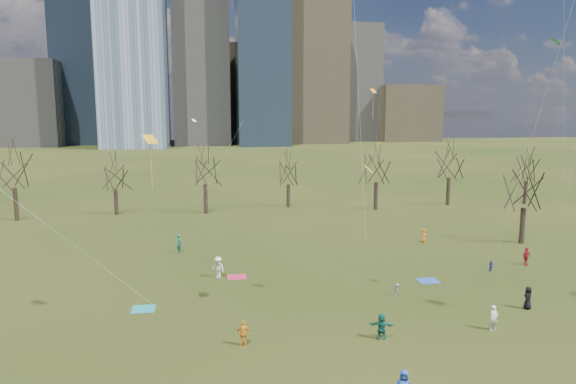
{
  "coord_description": "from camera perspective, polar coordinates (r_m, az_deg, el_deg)",
  "views": [
    {
      "loc": [
        -6.75,
        -30.33,
        13.48
      ],
      "look_at": [
        0.0,
        12.0,
        7.0
      ],
      "focal_mm": 32.0,
      "sensor_mm": 36.0,
      "label": 1
    }
  ],
  "objects": [
    {
      "name": "ground",
      "position": [
        33.87,
        3.31,
        -14.87
      ],
      "size": [
        500.0,
        500.0,
        0.0
      ],
      "primitive_type": "plane",
      "color": "black",
      "rests_on": "ground"
    },
    {
      "name": "downtown_skyline",
      "position": [
        242.36,
        -8.26,
        14.56
      ],
      "size": [
        212.5,
        78.0,
        118.0
      ],
      "color": "slate",
      "rests_on": "ground"
    },
    {
      "name": "bare_tree_row",
      "position": [
        68.28,
        -3.41,
        2.39
      ],
      "size": [
        113.04,
        29.8,
        9.5
      ],
      "color": "black",
      "rests_on": "ground"
    },
    {
      "name": "blanket_teal",
      "position": [
        38.19,
        -15.76,
        -12.39
      ],
      "size": [
        1.6,
        1.5,
        0.03
      ],
      "primitive_type": "cube",
      "color": "teal",
      "rests_on": "ground"
    },
    {
      "name": "blanket_navy",
      "position": [
        44.13,
        15.29,
        -9.48
      ],
      "size": [
        1.6,
        1.5,
        0.03
      ],
      "primitive_type": "cube",
      "color": "#254CAE",
      "rests_on": "ground"
    },
    {
      "name": "blanket_crimson",
      "position": [
        43.77,
        -5.71,
        -9.37
      ],
      "size": [
        1.6,
        1.5,
        0.03
      ],
      "primitive_type": "cube",
      "color": "#B82444",
      "rests_on": "ground"
    },
    {
      "name": "person_1",
      "position": [
        35.67,
        21.9,
        -12.85
      ],
      "size": [
        0.67,
        0.53,
        1.63
      ],
      "primitive_type": "imported",
      "rotation": [
        0.0,
        0.0,
        0.26
      ],
      "color": "white",
      "rests_on": "ground"
    },
    {
      "name": "person_3",
      "position": [
        39.96,
        12.0,
        -10.56
      ],
      "size": [
        0.43,
        0.67,
        0.99
      ],
      "primitive_type": "imported",
      "rotation": [
        0.0,
        0.0,
        1.66
      ],
      "color": "slate",
      "rests_on": "ground"
    },
    {
      "name": "person_4",
      "position": [
        31.31,
        -4.96,
        -15.37
      ],
      "size": [
        0.96,
        0.5,
        1.56
      ],
      "primitive_type": "imported",
      "rotation": [
        0.0,
        0.0,
        3.01
      ],
      "color": "orange",
      "rests_on": "ground"
    },
    {
      "name": "person_5",
      "position": [
        32.53,
        10.35,
        -14.47
      ],
      "size": [
        1.58,
        0.88,
        1.63
      ],
      "primitive_type": "imported",
      "rotation": [
        0.0,
        0.0,
        2.86
      ],
      "color": "#166556",
      "rests_on": "ground"
    },
    {
      "name": "person_6",
      "position": [
        40.26,
        25.12,
        -10.59
      ],
      "size": [
        0.94,
        0.89,
        1.62
      ],
      "primitive_type": "imported",
      "rotation": [
        0.0,
        0.0,
        3.81
      ],
      "color": "black",
      "rests_on": "ground"
    },
    {
      "name": "person_8",
      "position": [
        48.22,
        21.59,
        -7.69
      ],
      "size": [
        0.47,
        0.53,
        0.92
      ],
      "primitive_type": "imported",
      "rotation": [
        0.0,
        0.0,
        5.03
      ],
      "color": "#2A2295",
      "rests_on": "ground"
    },
    {
      "name": "person_9",
      "position": [
        43.5,
        -7.77,
        -8.29
      ],
      "size": [
        1.33,
        1.25,
        1.81
      ],
      "primitive_type": "imported",
      "rotation": [
        0.0,
        0.0,
        5.61
      ],
      "color": "white",
      "rests_on": "ground"
    },
    {
      "name": "person_10",
      "position": [
        51.3,
        24.95,
        -6.51
      ],
      "size": [
        1.03,
        0.65,
        1.64
      ],
      "primitive_type": "imported",
      "rotation": [
        0.0,
        0.0,
        0.28
      ],
      "color": "#B2192D",
      "rests_on": "ground"
    },
    {
      "name": "person_12",
      "position": [
        56.65,
        14.85,
        -4.7
      ],
      "size": [
        0.76,
        0.85,
        1.47
      ],
      "primitive_type": "imported",
      "rotation": [
        0.0,
        0.0,
        1.05
      ],
      "color": "orange",
      "rests_on": "ground"
    },
    {
      "name": "person_13",
      "position": [
        51.7,
        -11.99,
        -5.63
      ],
      "size": [
        0.69,
        0.81,
        1.89
      ],
      "primitive_type": "imported",
      "rotation": [
        0.0,
        0.0,
        1.98
      ],
      "color": "#166659",
      "rests_on": "ground"
    },
    {
      "name": "kites_airborne",
      "position": [
        45.97,
        12.83,
        7.58
      ],
      "size": [
        64.57,
        49.99,
        29.1
      ],
      "color": "orange",
      "rests_on": "ground"
    }
  ]
}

